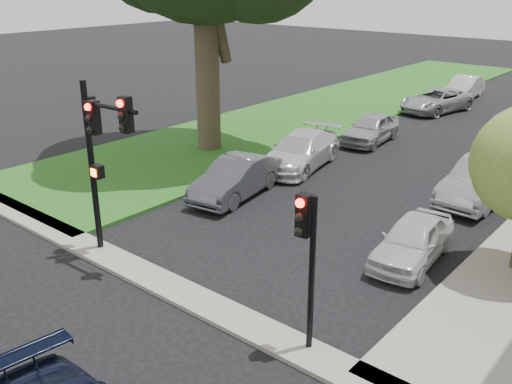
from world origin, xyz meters
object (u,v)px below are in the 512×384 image
Objects in this scene: car_parked_1 at (482,181)px; car_parked_9 at (464,88)px; car_parked_0 at (413,240)px; car_parked_5 at (236,178)px; traffic_signal_main at (98,139)px; car_parked_8 at (436,100)px; car_parked_7 at (371,128)px; traffic_signal_secondary at (308,245)px; car_parked_6 at (300,151)px.

car_parked_9 is (-7.50, 17.74, -0.06)m from car_parked_1.
car_parked_5 reaches higher than car_parked_0.
traffic_signal_main is at bearing -148.55° from car_parked_0.
traffic_signal_main is 24.34m from car_parked_8.
car_parked_0 is 0.92× the size of car_parked_7.
car_parked_7 is (0.20, 9.77, -0.02)m from car_parked_5.
traffic_signal_secondary is at bearing -61.13° from car_parked_8.
car_parked_9 is at bearing 104.78° from traffic_signal_secondary.
traffic_signal_main reaches higher than car_parked_1.
traffic_signal_main reaches higher than car_parked_5.
car_parked_1 is 19.26m from car_parked_9.
car_parked_6 is (-0.19, 4.37, 0.01)m from car_parked_5.
car_parked_8 is (-0.11, 18.23, -0.03)m from car_parked_5.
car_parked_8 is at bearing 105.99° from car_parked_0.
car_parked_8 is 1.13× the size of car_parked_9.
car_parked_1 reaches higher than car_parked_9.
car_parked_6 is 5.42m from car_parked_7.
car_parked_1 is 9.00m from car_parked_5.
car_parked_1 is 7.46m from car_parked_6.
car_parked_0 is 24.92m from car_parked_9.
car_parked_9 is at bearing 79.17° from car_parked_6.
car_parked_0 is at bearing -44.33° from car_parked_6.
car_parked_1 is at bearing 85.85° from car_parked_0.
car_parked_5 is 1.00× the size of car_parked_9.
car_parked_1 reaches higher than car_parked_5.
car_parked_9 reaches higher than car_parked_7.
car_parked_0 is 0.77× the size of car_parked_8.
car_parked_0 is at bearing -86.43° from car_parked_1.
car_parked_0 is 12.56m from car_parked_7.
traffic_signal_main is at bearing -95.84° from car_parked_7.
car_parked_7 is at bearing 119.03° from car_parked_0.
traffic_signal_secondary is 0.74× the size of car_parked_8.
car_parked_6 is at bearing 92.39° from traffic_signal_main.
traffic_signal_secondary is 5.75m from car_parked_0.
car_parked_8 is (-7.49, 24.21, -1.88)m from traffic_signal_secondary.
car_parked_9 is at bearing 91.07° from traffic_signal_main.
traffic_signal_main reaches higher than traffic_signal_secondary.
car_parked_1 is 8.24m from car_parked_7.
traffic_signal_secondary is at bearing -71.46° from car_parked_7.
car_parked_5 is 0.87× the size of car_parked_6.
car_parked_6 is (-7.57, 10.35, -1.84)m from traffic_signal_secondary.
car_parked_6 reaches higher than car_parked_8.
traffic_signal_secondary reaches higher than car_parked_0.
car_parked_8 is at bearing 81.10° from car_parked_5.
car_parked_0 is at bearing -61.29° from car_parked_7.
traffic_signal_secondary is (7.15, -0.04, -0.97)m from traffic_signal_main.
traffic_signal_main is 7.21m from traffic_signal_secondary.
car_parked_9 reaches higher than car_parked_0.
traffic_signal_secondary is at bearing -79.24° from car_parked_9.
car_parked_0 is at bearing 90.37° from traffic_signal_secondary.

